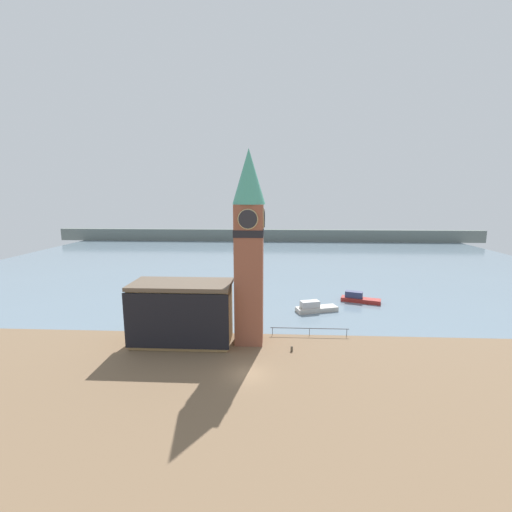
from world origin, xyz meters
TOP-DOWN VIEW (x-y plane):
  - ground_plane at (0.00, 0.00)m, footprint 160.00×160.00m
  - water at (0.00, 71.04)m, footprint 160.00×120.00m
  - far_shoreline at (0.00, 111.04)m, footprint 180.00×3.00m
  - pier_railing at (7.79, 10.79)m, footprint 10.83×0.08m
  - clock_tower at (-0.41, 8.57)m, footprint 4.12×4.12m
  - pier_building at (-9.15, 7.75)m, footprint 12.99×6.21m
  - boat_near at (9.68, 20.95)m, footprint 7.30×4.08m
  - boat_far at (18.33, 26.68)m, footprint 7.18×4.09m
  - mooring_bollard_near at (5.09, 5.81)m, footprint 0.32×0.32m

SIDE VIEW (x-z plane):
  - water at x=0.00m, z-range 0.00..0.00m
  - ground_plane at x=0.00m, z-range 0.00..0.00m
  - mooring_bollard_near at x=5.09m, z-range 0.02..0.68m
  - boat_far at x=18.33m, z-range -0.27..1.61m
  - boat_near at x=9.68m, z-range -0.27..1.62m
  - pier_railing at x=7.79m, z-range 0.41..1.50m
  - far_shoreline at x=0.00m, z-range 0.00..5.00m
  - pier_building at x=-9.15m, z-range 0.02..8.14m
  - clock_tower at x=-0.41m, z-range 0.80..25.66m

